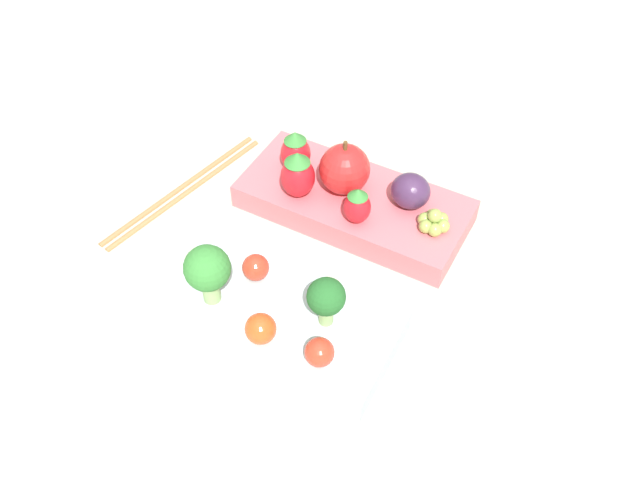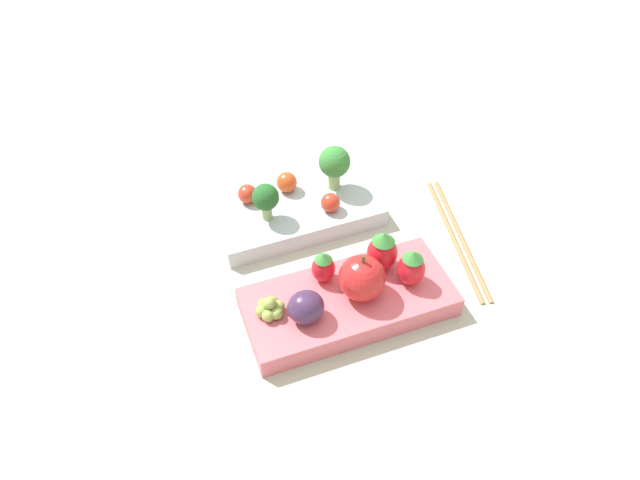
% 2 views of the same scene
% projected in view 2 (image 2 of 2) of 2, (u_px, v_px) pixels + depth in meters
% --- Properties ---
extents(ground_plane, '(4.00, 4.00, 0.00)m').
position_uv_depth(ground_plane, '(324.00, 261.00, 0.68)').
color(ground_plane, '#ADB7A3').
extents(bento_box_savoury, '(0.21, 0.11, 0.02)m').
position_uv_depth(bento_box_savoury, '(298.00, 212.00, 0.72)').
color(bento_box_savoury, silver).
rests_on(bento_box_savoury, ground_plane).
extents(bento_box_fruit, '(0.23, 0.10, 0.03)m').
position_uv_depth(bento_box_fruit, '(346.00, 303.00, 0.62)').
color(bento_box_fruit, '#DB6670').
rests_on(bento_box_fruit, ground_plane).
extents(broccoli_floret_0, '(0.04, 0.04, 0.06)m').
position_uv_depth(broccoli_floret_0, '(334.00, 163.00, 0.71)').
color(broccoli_floret_0, '#93B770').
rests_on(broccoli_floret_0, bento_box_savoury).
extents(broccoli_floret_1, '(0.03, 0.03, 0.05)m').
position_uv_depth(broccoli_floret_1, '(266.00, 198.00, 0.68)').
color(broccoli_floret_1, '#93B770').
rests_on(broccoli_floret_1, bento_box_savoury).
extents(cherry_tomato_0, '(0.02, 0.02, 0.02)m').
position_uv_depth(cherry_tomato_0, '(330.00, 203.00, 0.70)').
color(cherry_tomato_0, red).
rests_on(cherry_tomato_0, bento_box_savoury).
extents(cherry_tomato_1, '(0.03, 0.03, 0.03)m').
position_uv_depth(cherry_tomato_1, '(287.00, 182.00, 0.72)').
color(cherry_tomato_1, '#DB4C1E').
rests_on(cherry_tomato_1, bento_box_savoury).
extents(cherry_tomato_2, '(0.02, 0.02, 0.02)m').
position_uv_depth(cherry_tomato_2, '(248.00, 194.00, 0.71)').
color(cherry_tomato_2, red).
rests_on(cherry_tomato_2, bento_box_savoury).
extents(apple, '(0.05, 0.05, 0.06)m').
position_uv_depth(apple, '(362.00, 278.00, 0.59)').
color(apple, red).
rests_on(apple, bento_box_fruit).
extents(strawberry_0, '(0.03, 0.03, 0.04)m').
position_uv_depth(strawberry_0, '(323.00, 267.00, 0.61)').
color(strawberry_0, red).
rests_on(strawberry_0, bento_box_fruit).
extents(strawberry_1, '(0.03, 0.03, 0.05)m').
position_uv_depth(strawberry_1, '(411.00, 267.00, 0.61)').
color(strawberry_1, red).
rests_on(strawberry_1, bento_box_fruit).
extents(strawberry_2, '(0.03, 0.03, 0.05)m').
position_uv_depth(strawberry_2, '(382.00, 251.00, 0.62)').
color(strawberry_2, red).
rests_on(strawberry_2, bento_box_fruit).
extents(plum, '(0.04, 0.04, 0.03)m').
position_uv_depth(plum, '(306.00, 307.00, 0.58)').
color(plum, '#42284C').
rests_on(plum, bento_box_fruit).
extents(grape_cluster, '(0.03, 0.03, 0.02)m').
position_uv_depth(grape_cluster, '(270.00, 308.00, 0.59)').
color(grape_cluster, '#8EA84C').
rests_on(grape_cluster, bento_box_fruit).
extents(chopsticks_pair, '(0.06, 0.21, 0.01)m').
position_uv_depth(chopsticks_pair, '(458.00, 236.00, 0.71)').
color(chopsticks_pair, '#A37547').
rests_on(chopsticks_pair, ground_plane).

